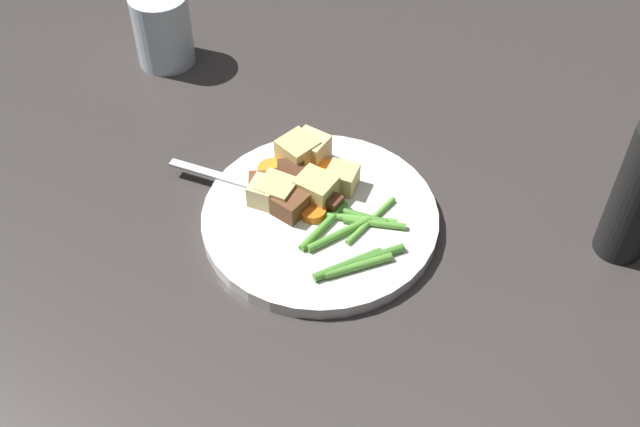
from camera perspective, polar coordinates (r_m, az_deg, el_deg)
ground_plane at (r=0.85m, az=0.00°, el=-0.70°), size 3.00×3.00×0.00m
dinner_plate at (r=0.84m, az=0.00°, el=-0.35°), size 0.25×0.25×0.02m
stew_sauce at (r=0.87m, az=-1.33°, el=2.12°), size 0.10×0.10×0.00m
carrot_slice_0 at (r=0.85m, az=-1.56°, el=1.17°), size 0.04×0.04×0.01m
carrot_slice_1 at (r=0.87m, az=0.70°, el=3.09°), size 0.04×0.04×0.01m
carrot_slice_2 at (r=0.86m, az=-0.56°, el=2.34°), size 0.03×0.03×0.01m
carrot_slice_3 at (r=0.83m, az=-0.52°, el=0.22°), size 0.04×0.04×0.01m
carrot_slice_4 at (r=0.87m, az=-3.46°, el=3.02°), size 0.05×0.05×0.01m
potato_chunk_0 at (r=0.84m, az=-4.09°, el=1.54°), size 0.04×0.04×0.03m
potato_chunk_1 at (r=0.86m, az=1.59°, el=2.57°), size 0.04×0.04×0.03m
potato_chunk_2 at (r=0.84m, az=-3.10°, el=1.54°), size 0.05×0.05×0.03m
potato_chunk_3 at (r=0.84m, az=-0.38°, el=1.77°), size 0.05×0.05×0.03m
potato_chunk_4 at (r=0.88m, az=-0.65°, el=4.63°), size 0.05×0.05×0.03m
potato_chunk_5 at (r=0.88m, az=-1.61°, el=4.35°), size 0.05×0.05×0.04m
meat_chunk_0 at (r=0.86m, az=-4.43°, el=2.19°), size 0.02×0.02×0.02m
meat_chunk_1 at (r=0.86m, az=-2.02°, el=2.78°), size 0.03×0.03×0.02m
meat_chunk_2 at (r=0.84m, az=0.79°, el=0.81°), size 0.03×0.03×0.02m
meat_chunk_3 at (r=0.86m, az=-3.13°, el=2.23°), size 0.03×0.03×0.02m
meat_chunk_4 at (r=0.83m, az=-2.16°, el=0.69°), size 0.04×0.05×0.02m
green_bean_0 at (r=0.79m, az=2.78°, el=-3.79°), size 0.02×0.07×0.01m
green_bean_1 at (r=0.79m, az=2.02°, el=-3.68°), size 0.03×0.07×0.01m
green_bean_2 at (r=0.82m, az=0.50°, el=-0.86°), size 0.06×0.06×0.01m
green_bean_3 at (r=0.81m, az=1.41°, el=-1.48°), size 0.04×0.07×0.01m
green_bean_4 at (r=0.83m, az=3.95°, el=-0.70°), size 0.03×0.06×0.01m
green_bean_5 at (r=0.83m, az=3.02°, el=-0.38°), size 0.03×0.07×0.01m
green_bean_6 at (r=0.79m, az=3.87°, el=-3.13°), size 0.02×0.07×0.01m
green_bean_7 at (r=0.83m, az=3.68°, el=-0.49°), size 0.06×0.07×0.01m
green_bean_8 at (r=0.83m, az=2.47°, el=-0.04°), size 0.04×0.07×0.01m
fork at (r=0.87m, az=-5.33°, el=2.14°), size 0.11×0.16×0.00m
water_glass at (r=1.06m, az=-11.27°, el=12.92°), size 0.07×0.07×0.10m
pepper_mill at (r=0.83m, az=21.99°, el=1.32°), size 0.05×0.05×0.16m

